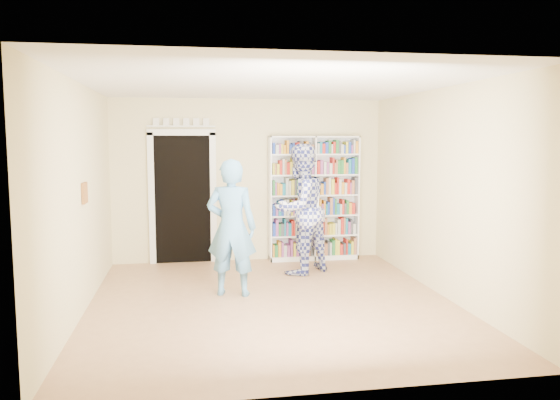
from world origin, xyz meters
name	(u,v)px	position (x,y,z in m)	size (l,w,h in m)	color
floor	(272,303)	(0.00, 0.00, 0.00)	(5.00, 5.00, 0.00)	#9B6D4B
ceiling	(271,84)	(0.00, 0.00, 2.70)	(5.00, 5.00, 0.00)	white
wall_back	(249,180)	(0.00, 2.50, 1.35)	(4.50, 4.50, 0.00)	beige
wall_left	(80,199)	(-2.25, 0.00, 1.35)	(5.00, 5.00, 0.00)	beige
wall_right	(443,193)	(2.25, 0.00, 1.35)	(5.00, 5.00, 0.00)	beige
bookshelf	(314,198)	(1.08, 2.34, 1.06)	(1.52, 0.29, 2.09)	white
doorway	(183,192)	(-1.10, 2.48, 1.18)	(1.10, 0.08, 2.43)	black
wall_art	(85,193)	(-2.23, 0.20, 1.40)	(0.03, 0.25, 0.25)	brown
man_blue	(232,228)	(-0.46, 0.43, 0.90)	(0.65, 0.43, 1.79)	#5691BF
man_plaid	(300,209)	(0.66, 1.44, 0.99)	(0.96, 0.75, 1.97)	navy
paper_sheet	(311,203)	(0.79, 1.28, 1.09)	(0.23, 0.01, 0.32)	white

